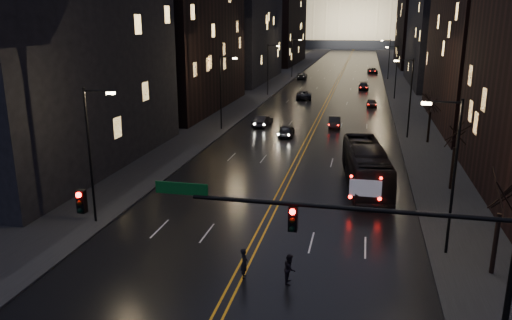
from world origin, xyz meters
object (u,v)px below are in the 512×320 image
Objects in this scene: traffic_signal at (356,236)px; pedestrian_b at (290,269)px; oncoming_car_a at (286,131)px; oncoming_car_b at (263,121)px; bus at (366,166)px; receding_car_a at (335,122)px; pedestrian_a at (244,263)px.

traffic_signal reaches higher than pedestrian_b.
oncoming_car_a is 6.29m from oncoming_car_b.
traffic_signal is 3.97× the size of oncoming_car_b.
bus is at bearing 115.70° from oncoming_car_a.
receding_car_a is 39.46m from pedestrian_a.
traffic_signal reaches higher than oncoming_car_a.
traffic_signal is 4.19× the size of oncoming_car_a.
traffic_signal reaches higher than pedestrian_a.
traffic_signal reaches higher than bus.
receding_car_a is 2.50× the size of pedestrian_a.
traffic_signal reaches higher than receding_car_a.
receding_car_a is (5.13, 6.29, -0.02)m from oncoming_car_a.
bus reaches higher than oncoming_car_b.
oncoming_car_a is at bearing -132.69° from receding_car_a.
receding_car_a is (-3.41, 44.41, -4.42)m from traffic_signal.
traffic_signal is at bearing -142.02° from pedestrian_a.
bus is at bearing -29.98° from pedestrian_a.
pedestrian_a is 1.05× the size of pedestrian_b.
oncoming_car_a is 1.00× the size of receding_car_a.
oncoming_car_a is 0.95× the size of oncoming_car_b.
oncoming_car_b is 1.05× the size of receding_car_a.
bus reaches higher than receding_car_a.
oncoming_car_b is (-3.83, 4.99, 0.02)m from oncoming_car_a.
pedestrian_b reaches higher than oncoming_car_b.
bus is at bearing -83.78° from receding_car_a.
oncoming_car_a is 2.49× the size of pedestrian_a.
traffic_signal is 39.31m from oncoming_car_a.
pedestrian_a reaches higher than oncoming_car_b.
bus reaches higher than oncoming_car_a.
pedestrian_b is (5.35, -33.12, 0.08)m from oncoming_car_a.
traffic_signal reaches higher than oncoming_car_b.
oncoming_car_a is at bearing 134.35° from oncoming_car_b.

